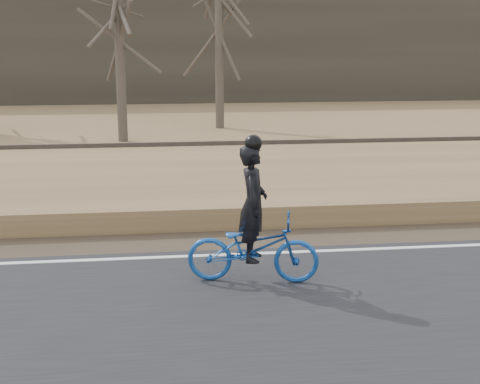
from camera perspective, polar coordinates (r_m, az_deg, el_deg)
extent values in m
plane|color=olive|center=(11.38, -10.92, -6.28)|extent=(120.00, 120.00, 0.00)
cube|color=black|center=(9.05, -11.94, -11.32)|extent=(120.00, 6.00, 0.06)
cube|color=silver|center=(11.55, -10.87, -5.65)|extent=(120.00, 0.12, 0.01)
cube|color=#473A2B|center=(12.51, -10.58, -4.39)|extent=(120.00, 1.60, 0.04)
cube|color=olive|center=(15.35, -9.97, -0.33)|extent=(120.00, 5.00, 0.44)
cube|color=slate|center=(19.06, -9.44, 2.31)|extent=(120.00, 3.00, 0.45)
cube|color=black|center=(19.01, -9.47, 3.18)|extent=(120.00, 2.40, 0.14)
cube|color=brown|center=(18.28, -9.58, 3.24)|extent=(120.00, 0.07, 0.15)
cube|color=brown|center=(19.70, -9.41, 3.95)|extent=(120.00, 0.07, 0.15)
cube|color=#383328|center=(40.74, -8.40, 11.90)|extent=(120.00, 4.00, 6.00)
imported|color=#154490|center=(10.21, 1.11, -4.82)|extent=(2.10, 1.08, 1.05)
imported|color=black|center=(10.02, 1.12, -0.96)|extent=(0.54, 0.72, 1.77)
sphere|color=black|center=(9.84, 1.15, 4.17)|extent=(0.26, 0.26, 0.26)
cylinder|color=#51483B|center=(24.73, -10.24, 12.07)|extent=(0.36, 0.36, 6.77)
cylinder|color=#51483B|center=(28.05, -1.79, 14.23)|extent=(0.36, 0.36, 8.61)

